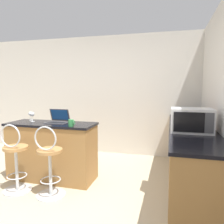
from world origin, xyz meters
name	(u,v)px	position (x,y,z in m)	size (l,w,h in m)	color
ground_plane	(49,200)	(0.00, 0.00, 0.00)	(20.00, 20.00, 0.00)	#BCAD8E
wall_back	(101,95)	(0.00, 2.27, 1.30)	(12.00, 0.06, 2.60)	silver
breakfast_bar	(52,151)	(-0.31, 0.63, 0.46)	(1.41, 0.55, 0.92)	#9E703D
counter_right	(190,157)	(1.82, 0.87, 0.46)	(0.62, 2.77, 0.92)	#9E703D
bar_stool_near	(15,160)	(-0.58, 0.10, 0.46)	(0.40, 0.40, 0.99)	silver
bar_stool_far	(49,164)	(-0.04, 0.10, 0.46)	(0.40, 0.40, 0.99)	silver
laptop	(58,119)	(-0.23, 0.70, 0.97)	(0.33, 0.27, 0.22)	#47474C
microwave	(192,120)	(1.78, 0.47, 1.07)	(0.51, 0.36, 0.30)	silver
toaster	(192,120)	(1.83, 0.99, 1.00)	(0.18, 0.24, 0.17)	red
wine_glass_short	(31,114)	(-0.81, 0.80, 1.03)	(0.07, 0.07, 0.15)	silver
mug_red	(201,119)	(2.01, 1.34, 0.96)	(0.09, 0.08, 0.09)	red
storage_jar	(189,116)	(1.81, 1.29, 1.03)	(0.10, 0.10, 0.21)	silver
mug_green	(71,123)	(0.13, 0.45, 0.97)	(0.10, 0.08, 0.10)	#338447
wine_glass_tall	(32,115)	(-0.69, 0.68, 1.04)	(0.07, 0.07, 0.16)	silver
mug_white	(180,117)	(1.69, 1.48, 0.97)	(0.10, 0.08, 0.10)	white
mug_blue	(183,115)	(1.76, 1.85, 0.97)	(0.10, 0.08, 0.10)	#2D51AD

